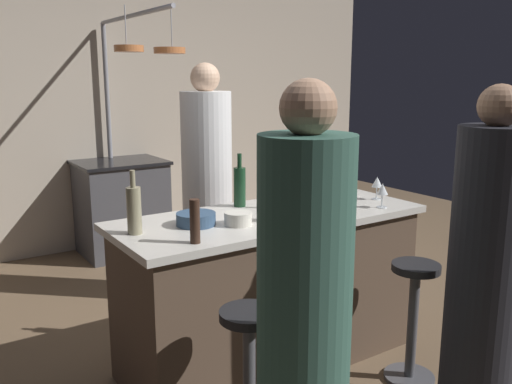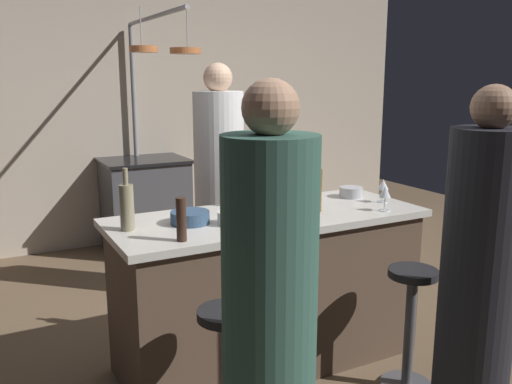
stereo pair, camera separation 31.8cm
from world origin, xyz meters
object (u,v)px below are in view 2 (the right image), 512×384
(wine_bottle_white, at_px, (127,206))
(guest_right, at_px, (479,278))
(wine_bottle_green, at_px, (241,186))
(mixing_bowl_steel, at_px, (351,192))
(guest_left, at_px, (269,324))
(wine_bottle_amber, at_px, (316,189))
(wine_glass_near_right_guest, at_px, (383,186))
(mixing_bowl_blue, at_px, (190,217))
(mixing_bowl_ceramic, at_px, (231,218))
(bar_stool_left, at_px, (228,374))
(wine_bottle_red, at_px, (284,203))
(pepper_mill, at_px, (181,220))
(wine_glass_by_chef, at_px, (385,193))
(chef, at_px, (219,191))
(stove_range, at_px, (146,204))
(bar_stool_right, at_px, (410,324))

(wine_bottle_white, bearing_deg, guest_right, -38.30)
(wine_bottle_green, xyz_separation_m, mixing_bowl_steel, (0.74, -0.12, -0.09))
(guest_left, distance_m, wine_bottle_green, 1.36)
(wine_bottle_white, height_order, wine_bottle_amber, wine_bottle_amber)
(wine_glass_near_right_guest, xyz_separation_m, mixing_bowl_blue, (-1.24, 0.09, -0.07))
(wine_bottle_green, bearing_deg, guest_left, -111.89)
(wine_bottle_white, bearing_deg, mixing_bowl_ceramic, -15.70)
(bar_stool_left, xyz_separation_m, mixing_bowl_blue, (0.09, 0.64, 0.56))
(bar_stool_left, relative_size, guest_left, 0.41)
(wine_bottle_red, distance_m, mixing_bowl_blue, 0.51)
(wine_bottle_red, distance_m, mixing_bowl_steel, 0.78)
(guest_left, distance_m, wine_bottle_white, 1.10)
(pepper_mill, height_order, wine_glass_near_right_guest, pepper_mill)
(mixing_bowl_blue, xyz_separation_m, mixing_bowl_steel, (1.15, 0.12, 0.00))
(wine_bottle_white, height_order, wine_bottle_green, same)
(wine_glass_near_right_guest, height_order, wine_glass_by_chef, same)
(wine_glass_by_chef, bearing_deg, bar_stool_left, -162.53)
(wine_bottle_red, bearing_deg, wine_glass_by_chef, -4.30)
(wine_bottle_white, xyz_separation_m, wine_glass_near_right_guest, (1.56, -0.12, -0.02))
(wine_bottle_green, relative_size, mixing_bowl_steel, 2.15)
(guest_left, relative_size, mixing_bowl_steel, 11.15)
(guest_right, height_order, wine_glass_near_right_guest, guest_right)
(mixing_bowl_ceramic, relative_size, mixing_bowl_steel, 0.98)
(guest_right, xyz_separation_m, wine_glass_near_right_guest, (0.23, 0.93, 0.25))
(guest_right, distance_m, mixing_bowl_steel, 1.17)
(mixing_bowl_ceramic, bearing_deg, pepper_mill, -154.56)
(chef, distance_m, pepper_mill, 1.54)
(chef, xyz_separation_m, wine_bottle_white, (-0.96, -1.01, 0.21))
(mixing_bowl_steel, bearing_deg, wine_bottle_amber, -153.73)
(stove_range, xyz_separation_m, guest_right, (0.54, -3.46, 0.31))
(bar_stool_right, height_order, wine_bottle_green, wine_bottle_green)
(guest_left, height_order, wine_bottle_white, guest_left)
(wine_glass_by_chef, distance_m, mixing_bowl_blue, 1.13)
(mixing_bowl_blue, bearing_deg, wine_bottle_red, -25.95)
(stove_range, bearing_deg, wine_bottle_white, -108.22)
(wine_glass_by_chef, bearing_deg, mixing_bowl_steel, 81.98)
(chef, height_order, guest_left, chef)
(chef, relative_size, wine_glass_by_chef, 12.07)
(bar_stool_right, bearing_deg, wine_bottle_green, 123.13)
(wine_bottle_green, height_order, mixing_bowl_blue, wine_bottle_green)
(stove_range, xyz_separation_m, wine_bottle_white, (-0.79, -2.40, 0.58))
(wine_bottle_amber, distance_m, wine_bottle_green, 0.45)
(wine_bottle_red, xyz_separation_m, mixing_bowl_blue, (-0.45, 0.22, -0.08))
(stove_range, bearing_deg, pepper_mill, -102.77)
(guest_right, xyz_separation_m, mixing_bowl_ceramic, (-0.82, 0.91, 0.18))
(chef, bearing_deg, wine_bottle_amber, -84.76)
(mixing_bowl_ceramic, bearing_deg, guest_left, -106.86)
(mixing_bowl_ceramic, bearing_deg, wine_bottle_red, -21.23)
(mixing_bowl_ceramic, bearing_deg, bar_stool_left, -117.52)
(pepper_mill, relative_size, wine_glass_near_right_guest, 1.44)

